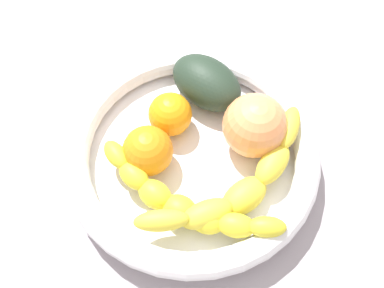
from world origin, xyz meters
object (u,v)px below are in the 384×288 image
(orange_mid_left, at_px, (148,151))
(peach_blush, at_px, (255,126))
(fruit_bowl, at_px, (192,154))
(avocado_dark, at_px, (206,83))
(banana_draped_left, at_px, (182,203))
(banana_draped_right, at_px, (239,186))
(orange_front, at_px, (170,114))

(orange_mid_left, xyz_separation_m, peach_blush, (0.03, -0.12, 0.01))
(fruit_bowl, xyz_separation_m, avocado_dark, (0.09, -0.01, 0.02))
(banana_draped_left, distance_m, banana_draped_right, 0.06)
(banana_draped_right, distance_m, peach_blush, 0.07)
(peach_blush, bearing_deg, banana_draped_right, 165.76)
(orange_mid_left, distance_m, peach_blush, 0.12)
(peach_blush, bearing_deg, orange_mid_left, 105.35)
(fruit_bowl, xyz_separation_m, peach_blush, (0.02, -0.07, 0.03))
(orange_front, distance_m, avocado_dark, 0.06)
(banana_draped_right, distance_m, orange_front, 0.12)
(banana_draped_left, height_order, orange_mid_left, orange_mid_left)
(banana_draped_left, height_order, banana_draped_right, banana_draped_right)
(banana_draped_right, bearing_deg, orange_mid_left, 69.43)
(banana_draped_right, relative_size, peach_blush, 2.49)
(banana_draped_right, relative_size, orange_front, 3.54)
(peach_blush, xyz_separation_m, avocado_dark, (0.07, 0.06, -0.01))
(banana_draped_right, bearing_deg, peach_blush, -14.24)
(orange_front, bearing_deg, orange_mid_left, 157.30)
(banana_draped_right, xyz_separation_m, peach_blush, (0.07, -0.02, 0.01))
(orange_front, bearing_deg, fruit_bowl, -146.61)
(orange_front, xyz_separation_m, peach_blush, (-0.02, -0.10, 0.01))
(orange_front, bearing_deg, avocado_dark, -41.31)
(fruit_bowl, height_order, banana_draped_right, banana_draped_right)
(banana_draped_left, relative_size, banana_draped_right, 1.10)
(fruit_bowl, relative_size, avocado_dark, 3.08)
(banana_draped_left, bearing_deg, peach_blush, -40.56)
(orange_mid_left, bearing_deg, avocado_dark, -32.57)
(banana_draped_right, height_order, peach_blush, peach_blush)
(orange_front, height_order, peach_blush, peach_blush)
(banana_draped_left, distance_m, peach_blush, 0.12)
(fruit_bowl, bearing_deg, peach_blush, -72.06)
(fruit_bowl, distance_m, banana_draped_left, 0.07)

